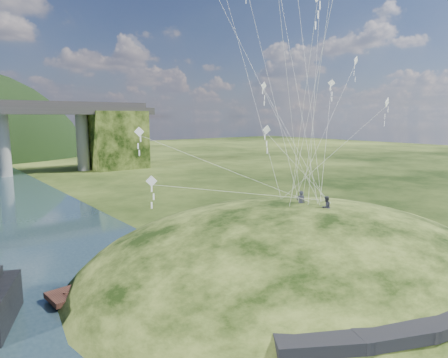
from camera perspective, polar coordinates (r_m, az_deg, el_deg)
ground at (r=26.19m, az=1.21°, el=-17.86°), size 320.00×320.00×0.00m
grass_hill at (r=33.17m, az=10.08°, el=-14.86°), size 36.00×32.00×13.00m
wooden_dock at (r=30.85m, az=-10.97°, el=-12.85°), size 14.18×3.44×1.00m
kite_flyers at (r=31.73m, az=13.00°, el=-2.08°), size 1.23×2.96×1.98m
kite_swarm at (r=31.69m, az=6.58°, el=22.59°), size 20.53×16.46×21.54m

